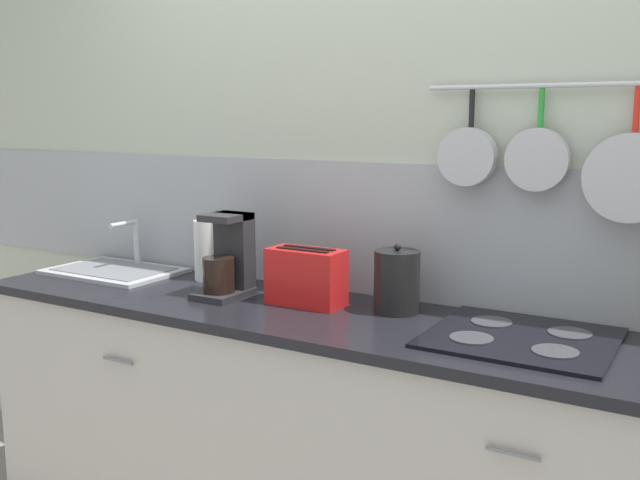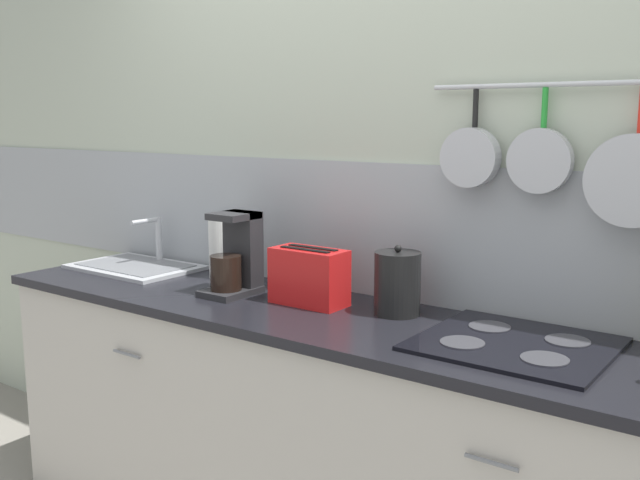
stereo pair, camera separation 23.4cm
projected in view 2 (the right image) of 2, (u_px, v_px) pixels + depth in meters
wall_back at (386, 203)px, 2.56m from camera, size 7.20×0.15×2.60m
cabinet_base at (330, 452)px, 2.44m from camera, size 2.78×0.57×0.90m
countertop at (330, 319)px, 2.36m from camera, size 2.82×0.59×0.03m
sink_basin at (136, 265)px, 3.08m from camera, size 0.54×0.37×0.21m
paper_towel_roll at (222, 248)px, 2.89m from camera, size 0.10×0.10×0.24m
coffee_maker at (236, 259)px, 2.62m from camera, size 0.15×0.21×0.30m
toaster at (309, 277)px, 2.47m from camera, size 0.28×0.13×0.20m
kettle at (397, 283)px, 2.34m from camera, size 0.15×0.15×0.23m
cooktop at (515, 344)px, 2.03m from camera, size 0.52×0.48×0.01m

